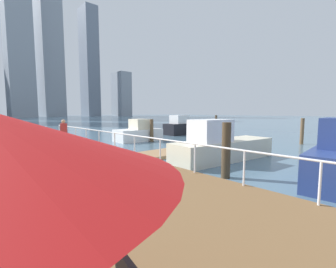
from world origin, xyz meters
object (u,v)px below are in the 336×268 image
object	(u,v)px
moored_boat_0	(139,133)
moored_boat_3	(182,127)
moored_boat_1	(221,146)
pedestrian_0	(64,133)

from	to	relation	value
moored_boat_0	moored_boat_3	distance (m)	7.18
moored_boat_1	pedestrian_0	distance (m)	9.22
moored_boat_1	moored_boat_3	world-z (taller)	moored_boat_3
moored_boat_0	moored_boat_1	xyz separation A→B (m)	(-1.42, -9.70, 0.04)
moored_boat_1	pedestrian_0	xyz separation A→B (m)	(-5.71, 7.22, 0.54)
moored_boat_3	pedestrian_0	distance (m)	14.70
moored_boat_0	moored_boat_3	world-z (taller)	moored_boat_3
moored_boat_3	moored_boat_1	bearing A→B (deg)	-127.07
moored_boat_1	moored_boat_0	bearing A→B (deg)	81.70
moored_boat_0	pedestrian_0	distance (m)	7.57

